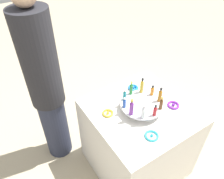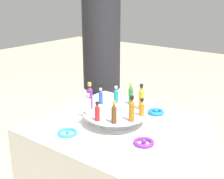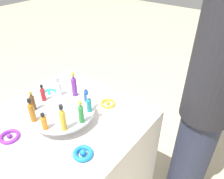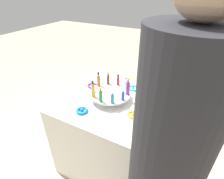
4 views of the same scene
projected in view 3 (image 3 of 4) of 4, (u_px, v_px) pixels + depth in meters
The scene contains 17 objects.
party_table at pixel (71, 164), 1.40m from camera, with size 0.81×0.81×0.76m.
display_stand at pixel (62, 113), 1.17m from camera, with size 0.34×0.34×0.07m.
bottle_red at pixel (43, 93), 1.20m from camera, with size 0.03×0.03×0.10m.
bottle_brown at pixel (32, 101), 1.13m from camera, with size 0.03×0.03×0.11m.
bottle_amber at pixel (32, 111), 1.05m from camera, with size 0.03×0.03×0.13m.
bottle_orange at pixel (44, 122), 1.02m from camera, with size 0.03×0.03×0.09m.
bottle_gold at pixel (63, 119), 1.00m from camera, with size 0.03×0.03×0.14m.
bottle_green at pixel (81, 113), 1.05m from camera, with size 0.03×0.03×0.13m.
bottle_teal at pixel (89, 104), 1.12m from camera, with size 0.03×0.03×0.10m.
bottle_blue at pixel (86, 95), 1.20m from camera, with size 0.03×0.03×0.09m.
bottle_purple at pixel (74, 85), 1.23m from camera, with size 0.03×0.03×0.15m.
bottle_clear at pixel (59, 87), 1.24m from camera, with size 0.03×0.03×0.11m.
ribbon_bow_blue at pixel (83, 153), 0.99m from camera, with size 0.09×0.09×0.03m.
ribbon_bow_gold at pixel (108, 103), 1.30m from camera, with size 0.09×0.09×0.02m.
ribbon_bow_teal at pixel (49, 93), 1.39m from camera, with size 0.10×0.10×0.02m.
ribbon_bow_purple at pixel (9, 136), 1.07m from camera, with size 0.10×0.10×0.03m.
person_figure at pixel (210, 95), 1.22m from camera, with size 0.29×0.29×1.70m.
Camera 3 is at (0.55, 0.76, 1.57)m, focal length 35.00 mm.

